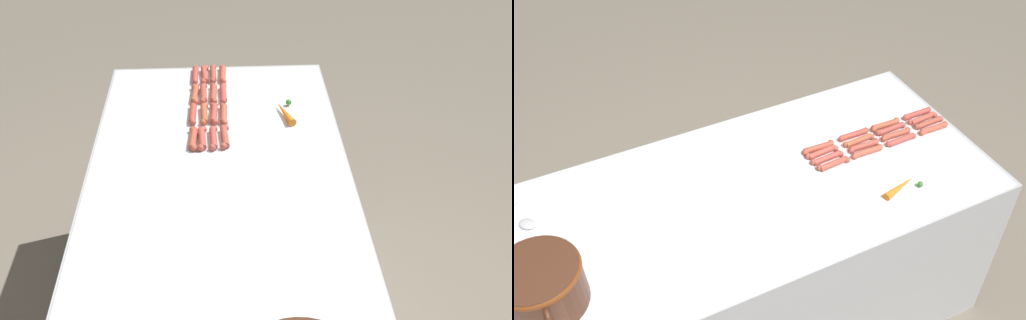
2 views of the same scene
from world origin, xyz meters
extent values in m
plane|color=#756B5B|center=(0.00, 0.00, 0.00)|extent=(20.00, 20.00, 0.00)
cube|color=#ADAFB5|center=(0.00, 0.00, 0.43)|extent=(0.92, 2.06, 0.85)
cube|color=silver|center=(0.00, 0.00, 0.85)|extent=(0.90, 2.02, 0.00)
cylinder|color=#B84F3A|center=(-0.02, -0.92, 0.87)|extent=(0.03, 0.13, 0.03)
sphere|color=#B84F3A|center=(-0.02, -0.98, 0.87)|extent=(0.03, 0.03, 0.03)
sphere|color=#B84F3A|center=(-0.03, -0.86, 0.87)|extent=(0.03, 0.03, 0.03)
cylinder|color=#B34840|center=(-0.02, -0.74, 0.87)|extent=(0.03, 0.13, 0.03)
sphere|color=#B34840|center=(-0.03, -0.81, 0.87)|extent=(0.03, 0.03, 0.03)
sphere|color=#B34840|center=(-0.02, -0.68, 0.87)|extent=(0.03, 0.03, 0.03)
cylinder|color=#B4523D|center=(-0.02, -0.57, 0.87)|extent=(0.03, 0.13, 0.03)
sphere|color=#B4523D|center=(-0.02, -0.64, 0.87)|extent=(0.03, 0.03, 0.03)
sphere|color=#B4523D|center=(-0.02, -0.51, 0.87)|extent=(0.03, 0.03, 0.03)
cylinder|color=#AB4A3A|center=(-0.02, -0.40, 0.87)|extent=(0.04, 0.13, 0.03)
sphere|color=#AB4A3A|center=(-0.03, -0.47, 0.87)|extent=(0.03, 0.03, 0.03)
sphere|color=#AB4A3A|center=(-0.02, -0.34, 0.87)|extent=(0.03, 0.03, 0.03)
cylinder|color=#AD4C3C|center=(0.02, -0.93, 0.87)|extent=(0.03, 0.13, 0.03)
sphere|color=#AD4C3C|center=(0.02, -0.99, 0.87)|extent=(0.03, 0.03, 0.03)
sphere|color=#AD4C3C|center=(0.02, -0.86, 0.87)|extent=(0.03, 0.03, 0.03)
cylinder|color=#B14D38|center=(0.02, -0.75, 0.87)|extent=(0.03, 0.13, 0.03)
sphere|color=#B14D38|center=(0.02, -0.81, 0.87)|extent=(0.03, 0.03, 0.03)
sphere|color=#B14D38|center=(0.01, -0.68, 0.87)|extent=(0.03, 0.03, 0.03)
cylinder|color=#B3493C|center=(0.02, -0.58, 0.87)|extent=(0.03, 0.13, 0.03)
sphere|color=#B3493C|center=(0.02, -0.64, 0.87)|extent=(0.03, 0.03, 0.03)
sphere|color=#B3493C|center=(0.01, -0.51, 0.87)|extent=(0.03, 0.03, 0.03)
cylinder|color=#B04B40|center=(0.02, -0.40, 0.87)|extent=(0.03, 0.13, 0.03)
sphere|color=#B04B40|center=(0.01, -0.46, 0.87)|extent=(0.03, 0.03, 0.03)
sphere|color=#B04B40|center=(0.02, -0.33, 0.87)|extent=(0.03, 0.03, 0.03)
cylinder|color=#B84E3F|center=(0.06, -0.92, 0.87)|extent=(0.04, 0.13, 0.03)
sphere|color=#B84E3F|center=(0.05, -0.98, 0.87)|extent=(0.03, 0.03, 0.03)
sphere|color=#B84E3F|center=(0.06, -0.86, 0.87)|extent=(0.03, 0.03, 0.03)
cylinder|color=#AD4A3D|center=(0.06, -0.75, 0.87)|extent=(0.03, 0.13, 0.03)
sphere|color=#AD4A3D|center=(0.06, -0.81, 0.87)|extent=(0.03, 0.03, 0.03)
sphere|color=#AD4A3D|center=(0.06, -0.68, 0.87)|extent=(0.03, 0.03, 0.03)
cylinder|color=#AF5338|center=(0.05, -0.58, 0.87)|extent=(0.03, 0.13, 0.03)
sphere|color=#AF5338|center=(0.05, -0.64, 0.87)|extent=(0.03, 0.03, 0.03)
sphere|color=#AF5338|center=(0.06, -0.51, 0.87)|extent=(0.03, 0.03, 0.03)
cylinder|color=#B74D40|center=(0.06, -0.40, 0.87)|extent=(0.03, 0.13, 0.03)
sphere|color=#B74D40|center=(0.06, -0.46, 0.87)|extent=(0.03, 0.03, 0.03)
sphere|color=#B74D40|center=(0.06, -0.33, 0.87)|extent=(0.03, 0.03, 0.03)
cylinder|color=#B3463D|center=(0.10, -0.92, 0.87)|extent=(0.03, 0.13, 0.03)
sphere|color=#B3463D|center=(0.10, -0.98, 0.87)|extent=(0.03, 0.03, 0.03)
sphere|color=#B3463D|center=(0.09, -0.86, 0.87)|extent=(0.03, 0.03, 0.03)
cylinder|color=#B35138|center=(0.09, -0.74, 0.87)|extent=(0.03, 0.13, 0.03)
sphere|color=#B35138|center=(0.10, -0.81, 0.87)|extent=(0.03, 0.03, 0.03)
sphere|color=#B35138|center=(0.09, -0.68, 0.87)|extent=(0.03, 0.03, 0.03)
cylinder|color=#B44738|center=(0.10, -0.58, 0.87)|extent=(0.03, 0.13, 0.03)
sphere|color=#B44738|center=(0.10, -0.64, 0.87)|extent=(0.03, 0.03, 0.03)
sphere|color=#B44738|center=(0.10, -0.52, 0.87)|extent=(0.03, 0.03, 0.03)
cylinder|color=#B44B38|center=(0.09, -0.40, 0.87)|extent=(0.03, 0.13, 0.03)
sphere|color=#B44B38|center=(0.10, -0.46, 0.87)|extent=(0.03, 0.03, 0.03)
sphere|color=#B44B38|center=(0.09, -0.33, 0.87)|extent=(0.03, 0.03, 0.03)
cylinder|color=#472616|center=(-0.17, 0.78, 0.94)|extent=(0.27, 0.27, 0.18)
torus|color=brown|center=(-0.17, 0.78, 1.02)|extent=(0.28, 0.28, 0.03)
torus|color=#472616|center=(-0.31, 0.78, 0.96)|extent=(0.08, 0.02, 0.08)
torus|color=#472616|center=(-0.04, 0.78, 0.96)|extent=(0.08, 0.02, 0.08)
ellipsoid|color=#B7B7BC|center=(0.20, 0.79, 0.86)|extent=(0.09, 0.08, 0.02)
cone|color=orange|center=(-0.26, -0.57, 0.87)|extent=(0.08, 0.17, 0.03)
sphere|color=#387F2D|center=(-0.28, -0.65, 0.87)|extent=(0.02, 0.02, 0.02)
camera|label=1|loc=(-0.02, 1.71, 2.18)|focal=47.12mm
camera|label=2|loc=(-1.51, 0.63, 2.51)|focal=41.33mm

